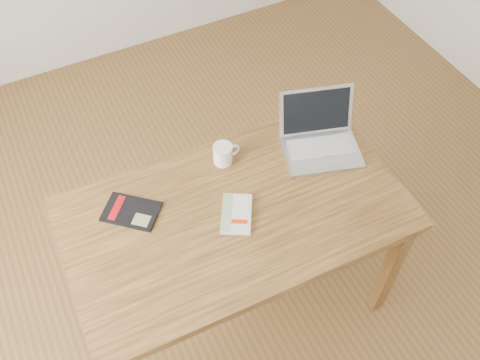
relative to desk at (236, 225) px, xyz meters
name	(u,v)px	position (x,y,z in m)	size (l,w,h in m)	color
room	(238,65)	(0.07, 0.11, 0.69)	(4.04, 4.04, 2.70)	brown
desk	(236,225)	(0.00, 0.00, 0.00)	(1.32, 0.77, 0.75)	brown
white_guidebook	(236,214)	(0.00, -0.01, 0.10)	(0.19, 0.21, 0.02)	beige
black_guidebook	(131,212)	(-0.36, 0.18, 0.09)	(0.25, 0.24, 0.01)	black
laptop	(320,137)	(0.47, 0.15, 0.14)	(0.38, 0.36, 0.21)	silver
coffee_mug	(224,154)	(0.07, 0.25, 0.13)	(0.12, 0.08, 0.09)	white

